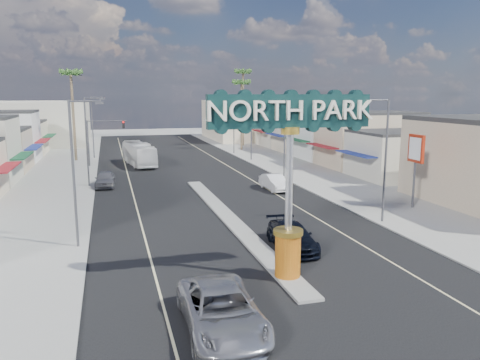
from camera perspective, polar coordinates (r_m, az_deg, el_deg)
ground at (r=50.74m, az=-5.86°, el=-0.20°), size 160.00×160.00×0.00m
road at (r=50.73m, az=-5.86°, el=-0.19°), size 20.00×120.00×0.01m
median_island at (r=35.44m, az=-1.35°, el=-4.67°), size 1.30×30.00×0.16m
sidewalk_left at (r=50.31m, az=-21.77°, el=-0.92°), size 8.00×120.00×0.12m
sidewalk_right at (r=54.83m, az=8.70°, el=0.60°), size 8.00×120.00×0.12m
storefront_row_right at (r=70.41m, az=11.83°, el=5.07°), size 12.00×42.00×6.00m
backdrop_far_left at (r=95.25m, az=-24.05°, el=6.34°), size 20.00×20.00×8.00m
backdrop_far_right at (r=99.10m, az=2.19°, el=7.36°), size 20.00×20.00×8.00m
gateway_sign at (r=23.02m, az=6.08°, el=1.91°), size 8.20×1.50×9.15m
traffic_signal_left at (r=63.34m, az=-16.42°, el=5.45°), size 5.09×0.45×6.00m
traffic_signal_right at (r=65.76m, az=-0.13°, el=6.04°), size 5.09×0.45×6.00m
streetlight_l_near at (r=29.52m, az=-19.37°, el=1.56°), size 2.03×0.22×9.00m
streetlight_l_mid at (r=49.36m, az=-18.03°, el=4.99°), size 2.03×0.22×9.00m
streetlight_l_far at (r=71.30m, az=-17.42°, el=6.55°), size 2.03×0.22×9.00m
streetlight_r_near at (r=35.01m, az=17.13°, el=3.00°), size 2.03×0.22×9.00m
streetlight_r_mid at (r=52.83m, az=5.30°, el=5.78°), size 2.03×0.22×9.00m
streetlight_r_far at (r=73.74m, az=-0.88°, el=7.14°), size 2.03×0.22×9.00m
palm_left_far at (r=69.32m, az=-19.92°, el=11.63°), size 2.60×2.60×13.10m
palm_right_mid at (r=78.17m, az=0.20°, el=11.38°), size 2.60×2.60×12.10m
palm_right_far at (r=84.53m, az=0.39°, el=12.52°), size 2.60×2.60×14.10m
suv_left at (r=19.22m, az=-2.25°, el=-15.62°), size 3.03×6.39×1.76m
suv_right at (r=28.89m, az=6.33°, el=-6.84°), size 2.45×5.41×1.54m
car_parked_left at (r=49.53m, az=-16.11°, el=0.13°), size 2.16×4.84×1.62m
car_parked_right at (r=46.06m, az=4.22°, el=-0.28°), size 1.83×4.75×1.54m
city_bus at (r=63.51m, az=-12.22°, el=3.13°), size 3.95×10.99×2.99m
bank_pylon_sign at (r=40.37m, az=20.65°, el=3.14°), size 0.29×1.88×6.00m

